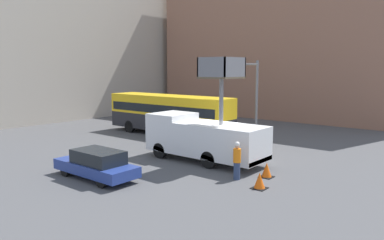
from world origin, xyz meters
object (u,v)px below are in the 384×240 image
at_px(road_worker_near_truck, 237,161).
at_px(traffic_cone_near_truck, 267,170).
at_px(utility_truck, 204,136).
at_px(road_worker_directing, 226,134).
at_px(city_bus, 169,112).
at_px(traffic_cone_mid_road, 260,181).
at_px(traffic_light_pole, 244,87).
at_px(parked_car_curbside, 97,164).

bearing_deg(road_worker_near_truck, traffic_cone_near_truck, 171.37).
distance_m(utility_truck, road_worker_directing, 4.66).
bearing_deg(city_bus, traffic_cone_mid_road, 165.32).
bearing_deg(utility_truck, traffic_cone_mid_road, -115.89).
distance_m(traffic_cone_near_truck, traffic_cone_mid_road, 1.91).
relative_size(city_bus, traffic_light_pole, 1.90).
relative_size(utility_truck, traffic_light_pole, 1.23).
relative_size(road_worker_near_truck, traffic_cone_mid_road, 2.54).
bearing_deg(road_worker_directing, utility_truck, -98.30).
height_order(city_bus, traffic_light_pole, traffic_light_pole).
xyz_separation_m(city_bus, traffic_cone_near_truck, (-5.69, -11.87, -1.55)).
height_order(utility_truck, city_bus, utility_truck).
xyz_separation_m(road_worker_near_truck, parked_car_curbside, (-4.23, 5.48, -0.22)).
height_order(utility_truck, traffic_cone_near_truck, utility_truck).
bearing_deg(traffic_cone_mid_road, road_worker_directing, 43.49).
relative_size(city_bus, road_worker_near_truck, 6.03).
height_order(traffic_light_pole, road_worker_near_truck, traffic_light_pole).
height_order(utility_truck, road_worker_directing, utility_truck).
bearing_deg(traffic_cone_mid_road, traffic_cone_near_truck, 18.47).
height_order(traffic_light_pole, parked_car_curbside, traffic_light_pole).
bearing_deg(parked_car_curbside, traffic_cone_mid_road, -62.29).
height_order(road_worker_directing, parked_car_curbside, road_worker_directing).
height_order(city_bus, traffic_cone_near_truck, city_bus).
bearing_deg(traffic_cone_mid_road, parked_car_curbside, 117.71).
height_order(road_worker_near_truck, traffic_cone_mid_road, road_worker_near_truck).
bearing_deg(utility_truck, road_worker_near_truck, -118.69).
distance_m(road_worker_near_truck, road_worker_directing, 8.04).
xyz_separation_m(city_bus, traffic_light_pole, (0.82, -6.49, 2.18)).
bearing_deg(parked_car_curbside, road_worker_near_truck, -52.30).
xyz_separation_m(traffic_light_pole, traffic_cone_near_truck, (-6.51, -5.38, -3.73)).
xyz_separation_m(road_worker_directing, traffic_cone_mid_road, (-6.87, -6.51, -0.53)).
height_order(traffic_light_pole, road_worker_directing, traffic_light_pole).
distance_m(city_bus, traffic_cone_mid_road, 14.64).
distance_m(road_worker_near_truck, parked_car_curbside, 6.93).
distance_m(utility_truck, traffic_cone_mid_road, 5.77).
height_order(traffic_cone_near_truck, parked_car_curbside, parked_car_curbside).
relative_size(road_worker_directing, traffic_cone_mid_road, 2.38).
bearing_deg(parked_car_curbside, road_worker_directing, -2.83).
height_order(road_worker_directing, traffic_cone_mid_road, road_worker_directing).
xyz_separation_m(traffic_cone_near_truck, parked_car_curbside, (-5.51, 6.43, 0.38)).
xyz_separation_m(utility_truck, parked_car_curbside, (-6.17, 1.94, -0.77)).
bearing_deg(utility_truck, traffic_cone_near_truck, -98.38).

